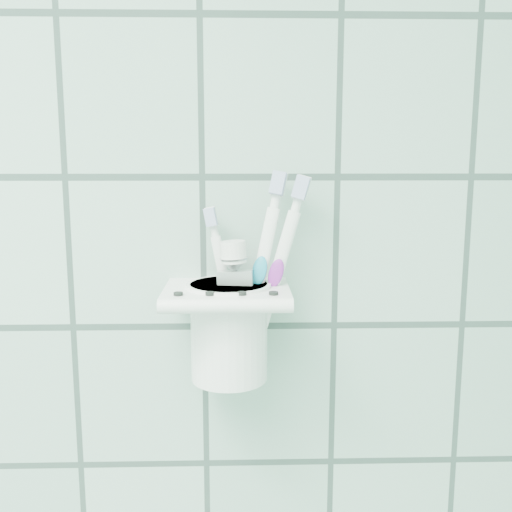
{
  "coord_description": "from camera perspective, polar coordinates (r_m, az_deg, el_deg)",
  "views": [
    {
      "loc": [
        0.66,
        0.55,
        1.44
      ],
      "look_at": [
        0.67,
        1.1,
        1.35
      ],
      "focal_mm": 40.0,
      "sensor_mm": 36.0,
      "label": 1
    }
  ],
  "objects": [
    {
      "name": "holder_bracket",
      "position": [
        0.62,
        -2.93,
        -3.95
      ],
      "size": [
        0.13,
        0.11,
        0.04
      ],
      "color": "white",
      "rests_on": "wall_back"
    },
    {
      "name": "cup",
      "position": [
        0.63,
        -2.71,
        -7.18
      ],
      "size": [
        0.09,
        0.09,
        0.11
      ],
      "color": "white",
      "rests_on": "holder_bracket"
    },
    {
      "name": "toothbrush_pink",
      "position": [
        0.63,
        -1.53,
        -3.15
      ],
      "size": [
        0.04,
        0.03,
        0.18
      ],
      "rotation": [
        -0.05,
        -0.2,
        -0.15
      ],
      "color": "white",
      "rests_on": "cup"
    },
    {
      "name": "toothbrush_blue",
      "position": [
        0.6,
        -1.82,
        -1.66
      ],
      "size": [
        0.06,
        0.05,
        0.23
      ],
      "rotation": [
        -0.22,
        0.17,
        -0.26
      ],
      "color": "white",
      "rests_on": "cup"
    },
    {
      "name": "toothbrush_orange",
      "position": [
        0.61,
        -0.77,
        -1.58
      ],
      "size": [
        0.07,
        0.03,
        0.22
      ],
      "rotation": [
        -0.13,
        0.26,
        -0.27
      ],
      "color": "white",
      "rests_on": "cup"
    },
    {
      "name": "toothpaste_tube",
      "position": [
        0.62,
        -1.51,
        -4.24
      ],
      "size": [
        0.05,
        0.04,
        0.15
      ],
      "rotation": [
        -0.01,
        -0.06,
        -0.13
      ],
      "color": "silver",
      "rests_on": "cup"
    }
  ]
}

